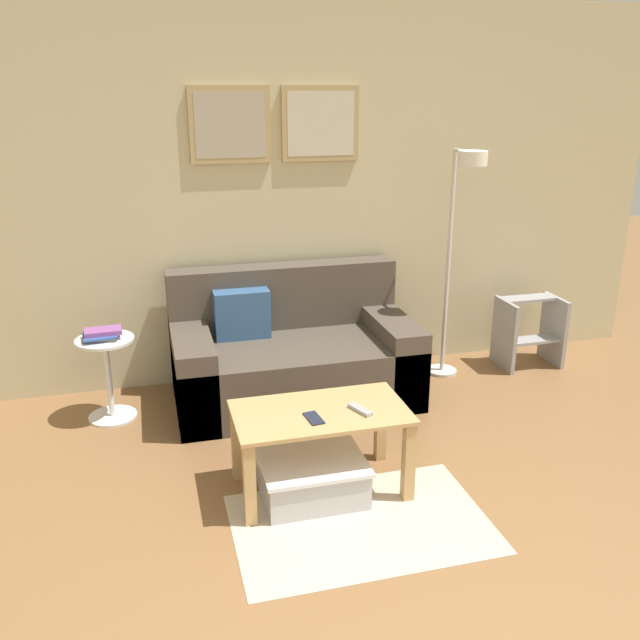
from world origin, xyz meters
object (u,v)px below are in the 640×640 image
(side_table, at_px, (108,371))
(book_stack, at_px, (102,334))
(floor_lamp, at_px, (461,224))
(coffee_table, at_px, (320,428))
(remote_control, at_px, (360,410))
(couch, at_px, (292,356))
(step_stool, at_px, (529,330))
(storage_bin, at_px, (311,476))
(cell_phone, at_px, (314,418))

(side_table, bearing_deg, book_stack, -165.70)
(floor_lamp, xyz_separation_m, side_table, (-2.32, 0.02, -0.80))
(coffee_table, xyz_separation_m, book_stack, (-1.08, 1.11, 0.21))
(floor_lamp, distance_m, remote_control, 1.71)
(floor_lamp, bearing_deg, couch, 178.33)
(book_stack, bearing_deg, step_stool, 2.01)
(coffee_table, xyz_separation_m, remote_control, (0.19, -0.06, 0.11))
(couch, bearing_deg, floor_lamp, -1.67)
(storage_bin, height_order, cell_phone, cell_phone)
(floor_lamp, bearing_deg, book_stack, 179.71)
(storage_bin, distance_m, side_table, 1.55)
(couch, relative_size, storage_bin, 2.95)
(step_stool, bearing_deg, cell_phone, -146.88)
(storage_bin, xyz_separation_m, remote_control, (0.25, -0.02, 0.35))
(coffee_table, height_order, remote_control, remote_control)
(couch, xyz_separation_m, floor_lamp, (1.15, -0.03, 0.83))
(couch, bearing_deg, coffee_table, -95.32)
(cell_phone, bearing_deg, coffee_table, 48.45)
(storage_bin, bearing_deg, floor_lamp, 41.07)
(book_stack, height_order, cell_phone, book_stack)
(storage_bin, relative_size, book_stack, 2.20)
(coffee_table, relative_size, cell_phone, 6.25)
(storage_bin, height_order, remote_control, remote_control)
(storage_bin, xyz_separation_m, book_stack, (-1.02, 1.16, 0.46))
(storage_bin, bearing_deg, side_table, 130.93)
(step_stool, bearing_deg, side_table, -178.04)
(coffee_table, relative_size, side_table, 1.65)
(remote_control, bearing_deg, cell_phone, 161.57)
(coffee_table, distance_m, book_stack, 1.56)
(remote_control, height_order, step_stool, step_stool)
(side_table, height_order, step_stool, side_table)
(side_table, xyz_separation_m, step_stool, (3.00, 0.10, -0.04))
(storage_bin, distance_m, book_stack, 1.61)
(side_table, bearing_deg, step_stool, 1.96)
(step_stool, bearing_deg, remote_control, -143.73)
(couch, relative_size, cell_phone, 11.15)
(book_stack, relative_size, remote_control, 1.60)
(coffee_table, distance_m, side_table, 1.54)
(side_table, bearing_deg, coffee_table, -46.30)
(remote_control, distance_m, cell_phone, 0.24)
(book_stack, xyz_separation_m, cell_phone, (1.02, -1.19, -0.11))
(coffee_table, height_order, cell_phone, cell_phone)
(side_table, bearing_deg, storage_bin, -49.07)
(couch, xyz_separation_m, side_table, (-1.17, -0.02, 0.03))
(floor_lamp, bearing_deg, coffee_table, -138.76)
(side_table, xyz_separation_m, book_stack, (-0.01, -0.00, 0.24))
(storage_bin, bearing_deg, step_stool, 32.35)
(remote_control, bearing_deg, floor_lamp, 25.09)
(cell_phone, bearing_deg, remote_control, -3.09)
(floor_lamp, height_order, cell_phone, floor_lamp)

